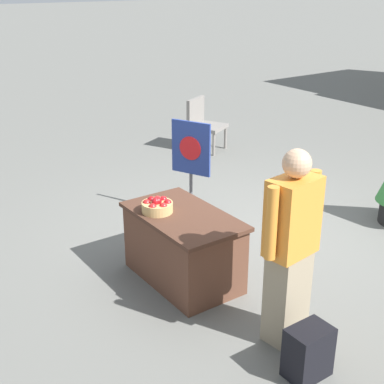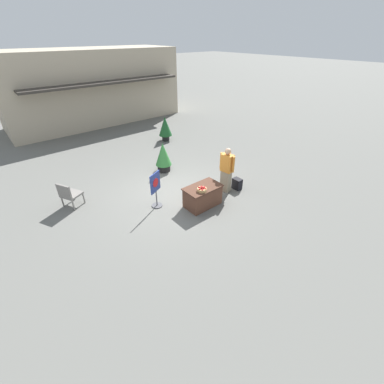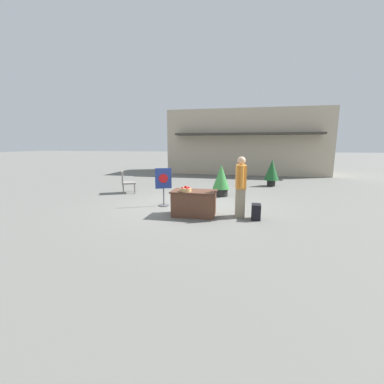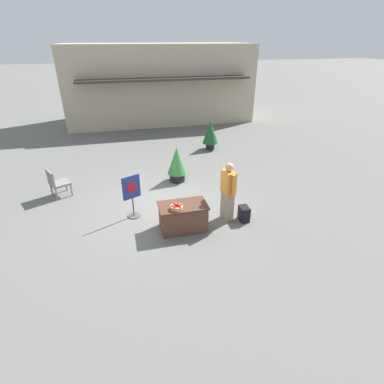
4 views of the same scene
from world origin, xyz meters
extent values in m
plane|color=slate|center=(0.00, 0.00, 0.00)|extent=(120.00, 120.00, 0.00)
cube|color=#B7A88E|center=(1.70, 10.70, 2.12)|extent=(10.49, 3.81, 4.24)
cube|color=#38332D|center=(1.70, 8.35, 2.63)|extent=(8.91, 0.90, 0.12)
cube|color=brown|center=(0.40, -1.23, 0.34)|extent=(1.18, 0.69, 0.68)
cube|color=#492C20|center=(0.40, -1.23, 0.70)|extent=(1.25, 0.74, 0.04)
cylinder|color=tan|center=(0.21, -1.41, 0.77)|extent=(0.30, 0.30, 0.10)
sphere|color=red|center=(0.31, -1.40, 0.81)|extent=(0.08, 0.08, 0.08)
sphere|color=red|center=(0.26, -1.32, 0.81)|extent=(0.08, 0.08, 0.08)
sphere|color=red|center=(0.17, -1.31, 0.81)|extent=(0.08, 0.08, 0.08)
sphere|color=#A30F14|center=(0.10, -1.41, 0.81)|extent=(0.08, 0.08, 0.08)
sphere|color=red|center=(0.14, -1.49, 0.81)|extent=(0.08, 0.08, 0.08)
sphere|color=red|center=(0.26, -1.49, 0.81)|extent=(0.08, 0.08, 0.08)
sphere|color=red|center=(0.19, -1.40, 0.84)|extent=(0.08, 0.08, 0.08)
sphere|color=#A30F14|center=(0.22, -1.41, 0.84)|extent=(0.08, 0.08, 0.08)
sphere|color=red|center=(0.22, -1.43, 0.84)|extent=(0.08, 0.08, 0.08)
cube|color=gray|center=(1.68, -1.07, 0.41)|extent=(0.28, 0.37, 0.81)
cube|color=orange|center=(1.68, -1.07, 1.13)|extent=(0.31, 0.45, 0.64)
sphere|color=tan|center=(1.68, -1.07, 1.57)|extent=(0.22, 0.22, 0.22)
cylinder|color=orange|center=(1.71, -1.33, 1.15)|extent=(0.09, 0.09, 0.59)
cylinder|color=orange|center=(1.64, -0.81, 1.15)|extent=(0.09, 0.09, 0.59)
cube|color=black|center=(2.11, -1.26, 0.21)|extent=(0.24, 0.34, 0.42)
cylinder|color=#4C4C51|center=(-0.82, -0.29, 0.01)|extent=(0.36, 0.36, 0.03)
cylinder|color=#4C4C51|center=(-0.82, -0.29, 0.31)|extent=(0.04, 0.04, 0.55)
cube|color=navy|center=(-0.82, -0.29, 0.91)|extent=(0.49, 0.25, 0.66)
cylinder|color=red|center=(-0.81, -0.31, 0.91)|extent=(0.27, 0.13, 0.30)
cylinder|color=gray|center=(-2.85, 1.89, 0.20)|extent=(0.05, 0.05, 0.39)
cylinder|color=gray|center=(-2.64, 1.47, 0.20)|extent=(0.05, 0.05, 0.39)
cylinder|color=gray|center=(-3.27, 1.68, 0.20)|extent=(0.05, 0.05, 0.39)
cylinder|color=gray|center=(-3.06, 1.26, 0.20)|extent=(0.05, 0.05, 0.39)
cube|color=gray|center=(-2.96, 1.57, 0.42)|extent=(0.74, 0.74, 0.06)
cube|color=gray|center=(-3.17, 1.46, 0.68)|extent=(0.30, 0.52, 0.45)
cylinder|color=black|center=(2.99, 4.66, 0.15)|extent=(0.39, 0.39, 0.29)
cone|color=#1E5628|center=(2.99, 4.66, 0.79)|extent=(0.70, 0.70, 0.98)
cylinder|color=black|center=(0.86, 1.73, 0.15)|extent=(0.54, 0.54, 0.29)
cone|color=#337A38|center=(0.86, 1.73, 0.76)|extent=(0.67, 0.67, 0.94)
camera|label=1|loc=(4.31, -3.88, 2.86)|focal=50.00mm
camera|label=2|loc=(-4.49, -6.54, 5.01)|focal=24.00mm
camera|label=3|loc=(1.84, -8.16, 2.01)|focal=24.00mm
camera|label=4|loc=(-1.01, -7.72, 4.52)|focal=28.00mm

